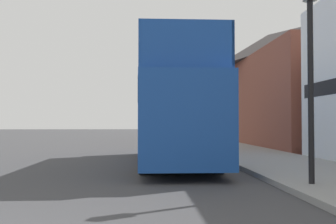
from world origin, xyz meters
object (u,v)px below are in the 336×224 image
(tour_bus, at_px, (174,114))
(parked_car_ahead_of_bus, at_px, (179,138))
(lamp_post_second, at_px, (216,87))
(lamp_post_nearest, at_px, (310,37))

(tour_bus, xyz_separation_m, parked_car_ahead_of_bus, (0.82, 6.90, -1.16))
(lamp_post_second, bearing_deg, tour_bus, -120.58)
(tour_bus, height_order, parked_car_ahead_of_bus, tour_bus)
(tour_bus, distance_m, lamp_post_nearest, 6.67)
(lamp_post_nearest, relative_size, lamp_post_second, 1.08)
(tour_bus, relative_size, parked_car_ahead_of_bus, 2.29)
(lamp_post_nearest, bearing_deg, tour_bus, 113.68)
(tour_bus, relative_size, lamp_post_second, 2.24)
(lamp_post_second, bearing_deg, lamp_post_nearest, -88.24)
(tour_bus, height_order, lamp_post_second, lamp_post_second)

